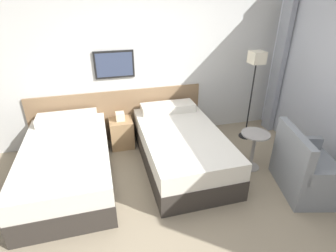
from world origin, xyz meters
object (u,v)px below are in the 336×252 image
at_px(nightstand, 122,132).
at_px(side_table, 254,144).
at_px(bed_near_door, 68,163).
at_px(armchair, 307,172).
at_px(floor_lamp, 255,68).
at_px(bed_near_window, 181,147).

relative_size(nightstand, side_table, 1.07).
xyz_separation_m(bed_near_door, armchair, (3.09, -1.02, -0.02)).
xyz_separation_m(nightstand, armchair, (2.26, -1.80, 0.02)).
bearing_deg(floor_lamp, bed_near_door, -170.93).
bearing_deg(armchair, bed_near_door, 86.48).
distance_m(floor_lamp, side_table, 1.32).
bearing_deg(nightstand, side_table, -32.47).
height_order(bed_near_door, bed_near_window, same).
distance_m(bed_near_window, armchair, 1.77).
relative_size(floor_lamp, armchair, 1.50).
distance_m(nightstand, armchair, 2.89).
height_order(bed_near_door, nightstand, bed_near_door).
bearing_deg(bed_near_window, armchair, -35.43).
distance_m(bed_near_window, nightstand, 1.13).
relative_size(bed_near_window, armchair, 1.95).
bearing_deg(armchair, bed_near_window, 69.38).
relative_size(bed_near_door, bed_near_window, 1.00).
bearing_deg(floor_lamp, nightstand, 172.90).
distance_m(side_table, armchair, 0.78).
bearing_deg(floor_lamp, side_table, -115.36).
distance_m(nightstand, floor_lamp, 2.49).
relative_size(bed_near_door, armchair, 1.95).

